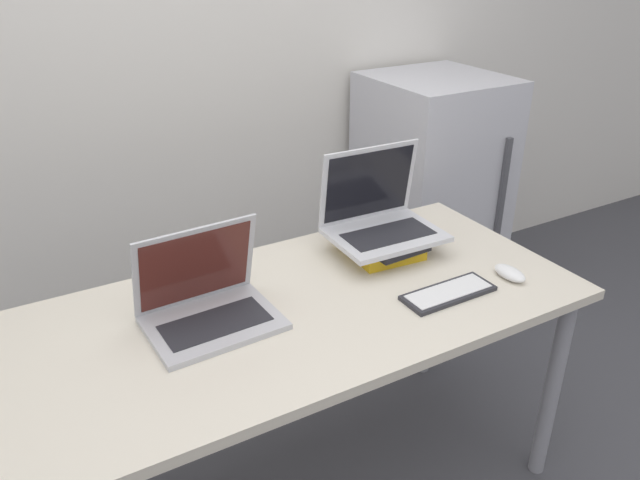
% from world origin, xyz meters
% --- Properties ---
extents(wall_back, '(8.00, 0.05, 2.70)m').
position_xyz_m(wall_back, '(0.00, 1.47, 1.35)').
color(wall_back, silver).
rests_on(wall_back, ground_plane).
extents(desk, '(1.59, 0.74, 0.72)m').
position_xyz_m(desk, '(0.00, 0.37, 0.64)').
color(desk, beige).
rests_on(desk, ground_plane).
extents(laptop_left, '(0.34, 0.27, 0.26)m').
position_xyz_m(laptop_left, '(-0.24, 0.42, 0.77)').
color(laptop_left, '#B2B2B7').
rests_on(laptop_left, desk).
extents(book_stack, '(0.22, 0.28, 0.06)m').
position_xyz_m(book_stack, '(0.38, 0.52, 0.75)').
color(book_stack, gold).
rests_on(book_stack, desk).
extents(laptop_on_books, '(0.35, 0.27, 0.27)m').
position_xyz_m(laptop_on_books, '(0.38, 0.53, 0.83)').
color(laptop_on_books, silver).
rests_on(laptop_on_books, book_stack).
extents(wireless_keyboard, '(0.28, 0.10, 0.01)m').
position_xyz_m(wireless_keyboard, '(0.39, 0.20, 0.72)').
color(wireless_keyboard, '#28282D').
rests_on(wireless_keyboard, desk).
extents(mouse, '(0.06, 0.11, 0.03)m').
position_xyz_m(mouse, '(0.61, 0.19, 0.73)').
color(mouse, white).
rests_on(mouse, desk).
extents(mini_fridge, '(0.54, 0.57, 1.08)m').
position_xyz_m(mini_fridge, '(1.09, 1.14, 0.54)').
color(mini_fridge, silver).
rests_on(mini_fridge, ground_plane).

